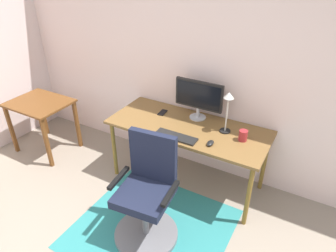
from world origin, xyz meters
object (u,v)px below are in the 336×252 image
cell_phone (163,113)px  desk_lamp (228,105)px  monitor (199,97)px  computer_mouse (210,143)px  office_chair (147,201)px  coffee_cup (243,136)px  desk (188,131)px  keyboard (176,137)px  side_table (41,110)px

cell_phone → desk_lamp: bearing=-7.6°
monitor → computer_mouse: monitor is taller
office_chair → coffee_cup: bearing=50.9°
coffee_cup → cell_phone: bearing=173.7°
monitor → office_chair: (0.01, -1.06, -0.59)m
desk → desk_lamp: (0.37, 0.09, 0.37)m
desk → monitor: size_ratio=3.18×
desk → desk_lamp: desk_lamp is taller
computer_mouse → desk_lamp: size_ratio=0.24×
monitor → keyboard: size_ratio=1.23×
monitor → desk_lamp: bearing=-19.4°
keyboard → computer_mouse: size_ratio=4.13×
desk → monitor: monitor is taller
monitor → desk_lamp: 0.39m
keyboard → desk_lamp: size_ratio=0.99×
computer_mouse → keyboard: bearing=-172.3°
cell_phone → office_chair: (0.40, -0.97, -0.34)m
cell_phone → desk: bearing=-22.6°
computer_mouse → office_chair: size_ratio=0.10×
coffee_cup → side_table: coffee_cup is taller
side_table → keyboard: bearing=1.9°
desk_lamp → side_table: bearing=-169.9°
coffee_cup → side_table: bearing=-172.3°
computer_mouse → coffee_cup: 0.33m
desk_lamp → office_chair: (-0.35, -0.93, -0.64)m
computer_mouse → coffee_cup: bearing=42.6°
monitor → computer_mouse: (0.32, -0.42, -0.24)m
desk → keyboard: 0.27m
cell_phone → side_table: (-1.52, -0.44, -0.16)m
side_table → cell_phone: bearing=16.1°
desk → computer_mouse: size_ratio=16.20×
monitor → desk_lamp: (0.36, -0.13, 0.05)m
computer_mouse → office_chair: office_chair is taller
keyboard → cell_phone: bearing=134.7°
computer_mouse → cell_phone: (-0.72, 0.33, -0.01)m
cell_phone → side_table: 1.59m
office_chair → side_table: (-1.92, 0.53, 0.18)m
coffee_cup → side_table: size_ratio=0.15×
cell_phone → desk_lamp: (0.75, -0.04, 0.30)m
computer_mouse → desk_lamp: bearing=82.6°
monitor → cell_phone: monitor is taller
desk → keyboard: bearing=-91.8°
coffee_cup → office_chair: 1.10m
keyboard → coffee_cup: coffee_cup is taller
desk → cell_phone: cell_phone is taller
desk → desk_lamp: size_ratio=3.88×
cell_phone → desk_lamp: desk_lamp is taller
coffee_cup → side_table: 2.51m
coffee_cup → keyboard: bearing=-155.3°
desk → monitor: (0.01, 0.21, 0.32)m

